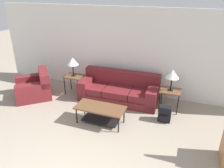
{
  "coord_description": "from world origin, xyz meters",
  "views": [
    {
      "loc": [
        1.6,
        -1.75,
        3.12
      ],
      "look_at": [
        -0.2,
        3.04,
        0.8
      ],
      "focal_mm": 35.0,
      "sensor_mm": 36.0,
      "label": 1
    }
  ],
  "objects_px": {
    "armchair": "(35,88)",
    "side_table_right": "(170,92)",
    "coffee_table": "(100,111)",
    "side_table_left": "(74,78)",
    "table_lamp_right": "(172,74)",
    "couch": "(119,90)",
    "table_lamp_left": "(73,62)",
    "backpack": "(165,114)"
  },
  "relations": [
    {
      "from": "armchair",
      "to": "side_table_right",
      "type": "distance_m",
      "value": 3.99
    },
    {
      "from": "coffee_table",
      "to": "armchair",
      "type": "bearing_deg",
      "value": 165.68
    },
    {
      "from": "side_table_left",
      "to": "table_lamp_right",
      "type": "distance_m",
      "value": 2.96
    },
    {
      "from": "couch",
      "to": "table_lamp_right",
      "type": "distance_m",
      "value": 1.64
    },
    {
      "from": "couch",
      "to": "table_lamp_right",
      "type": "height_order",
      "value": "table_lamp_right"
    },
    {
      "from": "side_table_left",
      "to": "table_lamp_right",
      "type": "relative_size",
      "value": 1.03
    },
    {
      "from": "coffee_table",
      "to": "table_lamp_right",
      "type": "xyz_separation_m",
      "value": [
        1.5,
        1.23,
        0.72
      ]
    },
    {
      "from": "side_table_left",
      "to": "table_lamp_left",
      "type": "height_order",
      "value": "table_lamp_left"
    },
    {
      "from": "table_lamp_right",
      "to": "couch",
      "type": "bearing_deg",
      "value": 176.7
    },
    {
      "from": "table_lamp_left",
      "to": "backpack",
      "type": "relative_size",
      "value": 1.42
    },
    {
      "from": "table_lamp_left",
      "to": "backpack",
      "type": "bearing_deg",
      "value": -11.66
    },
    {
      "from": "armchair",
      "to": "backpack",
      "type": "height_order",
      "value": "armchair"
    },
    {
      "from": "couch",
      "to": "backpack",
      "type": "distance_m",
      "value": 1.59
    },
    {
      "from": "couch",
      "to": "table_lamp_left",
      "type": "relative_size",
      "value": 4.0
    },
    {
      "from": "side_table_right",
      "to": "backpack",
      "type": "height_order",
      "value": "side_table_right"
    },
    {
      "from": "coffee_table",
      "to": "backpack",
      "type": "relative_size",
      "value": 2.99
    },
    {
      "from": "side_table_right",
      "to": "backpack",
      "type": "xyz_separation_m",
      "value": [
        -0.03,
        -0.6,
        -0.33
      ]
    },
    {
      "from": "couch",
      "to": "armchair",
      "type": "xyz_separation_m",
      "value": [
        -2.48,
        -0.69,
        -0.01
      ]
    },
    {
      "from": "side_table_right",
      "to": "table_lamp_right",
      "type": "distance_m",
      "value": 0.52
    },
    {
      "from": "side_table_right",
      "to": "table_lamp_left",
      "type": "relative_size",
      "value": 1.03
    },
    {
      "from": "side_table_right",
      "to": "table_lamp_left",
      "type": "distance_m",
      "value": 2.96
    },
    {
      "from": "couch",
      "to": "backpack",
      "type": "xyz_separation_m",
      "value": [
        1.43,
        -0.68,
        -0.1
      ]
    },
    {
      "from": "side_table_left",
      "to": "armchair",
      "type": "bearing_deg",
      "value": -149.2
    },
    {
      "from": "side_table_right",
      "to": "couch",
      "type": "bearing_deg",
      "value": 176.7
    },
    {
      "from": "armchair",
      "to": "side_table_right",
      "type": "relative_size",
      "value": 2.37
    },
    {
      "from": "couch",
      "to": "side_table_left",
      "type": "height_order",
      "value": "couch"
    },
    {
      "from": "couch",
      "to": "coffee_table",
      "type": "relative_size",
      "value": 1.91
    },
    {
      "from": "table_lamp_left",
      "to": "side_table_left",
      "type": "bearing_deg",
      "value": -63.43
    },
    {
      "from": "backpack",
      "to": "coffee_table",
      "type": "bearing_deg",
      "value": -156.57
    },
    {
      "from": "coffee_table",
      "to": "table_lamp_left",
      "type": "xyz_separation_m",
      "value": [
        -1.42,
        1.23,
        0.72
      ]
    },
    {
      "from": "coffee_table",
      "to": "side_table_left",
      "type": "relative_size",
      "value": 2.04
    },
    {
      "from": "coffee_table",
      "to": "table_lamp_left",
      "type": "bearing_deg",
      "value": 138.98
    },
    {
      "from": "table_lamp_left",
      "to": "coffee_table",
      "type": "bearing_deg",
      "value": -41.02
    },
    {
      "from": "armchair",
      "to": "backpack",
      "type": "xyz_separation_m",
      "value": [
        3.91,
        0.01,
        -0.09
      ]
    },
    {
      "from": "table_lamp_right",
      "to": "coffee_table",
      "type": "bearing_deg",
      "value": -140.54
    },
    {
      "from": "armchair",
      "to": "backpack",
      "type": "distance_m",
      "value": 3.91
    },
    {
      "from": "couch",
      "to": "side_table_right",
      "type": "bearing_deg",
      "value": -3.3
    },
    {
      "from": "armchair",
      "to": "coffee_table",
      "type": "bearing_deg",
      "value": -14.32
    },
    {
      "from": "couch",
      "to": "table_lamp_left",
      "type": "xyz_separation_m",
      "value": [
        -1.46,
        -0.08,
        0.75
      ]
    },
    {
      "from": "coffee_table",
      "to": "side_table_right",
      "type": "xyz_separation_m",
      "value": [
        1.5,
        1.23,
        0.2
      ]
    },
    {
      "from": "armchair",
      "to": "coffee_table",
      "type": "xyz_separation_m",
      "value": [
        2.44,
        -0.62,
        0.05
      ]
    },
    {
      "from": "table_lamp_left",
      "to": "side_table_right",
      "type": "bearing_deg",
      "value": -0.0
    }
  ]
}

